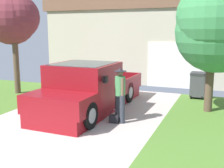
{
  "coord_description": "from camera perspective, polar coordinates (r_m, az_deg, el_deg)",
  "views": [
    {
      "loc": [
        4.29,
        -3.71,
        2.78
      ],
      "look_at": [
        1.02,
        4.52,
        1.13
      ],
      "focal_mm": 45.45,
      "sensor_mm": 36.0,
      "label": 1
    }
  ],
  "objects": [
    {
      "name": "pickup_truck",
      "position": [
        9.87,
        -5.22,
        -1.26
      ],
      "size": [
        2.2,
        5.57,
        1.72
      ],
      "rotation": [
        0.0,
        0.0,
        3.13
      ],
      "color": "maroon",
      "rests_on": "ground"
    },
    {
      "name": "person_with_hat",
      "position": [
        8.71,
        1.63,
        -1.74
      ],
      "size": [
        0.41,
        0.42,
        1.69
      ],
      "rotation": [
        0.0,
        0.0,
        2.33
      ],
      "color": "#333842",
      "rests_on": "ground"
    },
    {
      "name": "handbag",
      "position": [
        8.78,
        0.42,
        -6.93
      ],
      "size": [
        0.29,
        0.16,
        0.43
      ],
      "color": "#232328",
      "rests_on": "ground"
    },
    {
      "name": "house_with_garage",
      "position": [
        17.27,
        8.1,
        8.81
      ],
      "size": [
        11.41,
        5.65,
        4.51
      ],
      "color": "#BBB39C",
      "rests_on": "ground"
    },
    {
      "name": "front_yard_tree",
      "position": [
        10.17,
        20.07,
        11.21
      ],
      "size": [
        2.8,
        2.99,
        4.43
      ],
      "color": "brown",
      "rests_on": "ground"
    },
    {
      "name": "neighbor_tree",
      "position": [
        13.64,
        -19.18,
        12.28
      ],
      "size": [
        2.4,
        2.26,
        4.43
      ],
      "color": "brown",
      "rests_on": "ground"
    },
    {
      "name": "wheeled_trash_bin",
      "position": [
        12.43,
        16.87,
        -0.03
      ],
      "size": [
        0.6,
        0.72,
        1.09
      ],
      "color": "#424247",
      "rests_on": "ground"
    }
  ]
}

